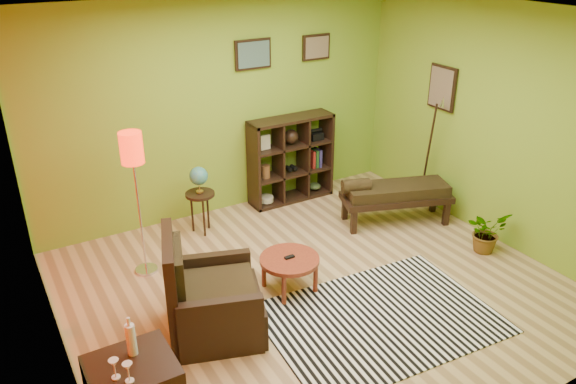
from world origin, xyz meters
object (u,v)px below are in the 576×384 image
cube_shelf (292,159)px  coffee_table (289,262)px  armchair (209,303)px  floor_lamp (133,161)px  potted_plant (486,236)px  bench (394,193)px  globe_table (199,184)px

cube_shelf → coffee_table: bearing=-121.4°
armchair → floor_lamp: size_ratio=0.65×
potted_plant → floor_lamp: bearing=156.0°
bench → coffee_table: bearing=-161.8°
coffee_table → globe_table: 1.70m
globe_table → potted_plant: (2.71, -2.13, -0.47)m
coffee_table → potted_plant: (2.40, -0.49, -0.13)m
floor_lamp → potted_plant: floor_lamp is taller
armchair → potted_plant: bearing=-4.7°
coffee_table → bench: size_ratio=0.42×
floor_lamp → cube_shelf: size_ratio=1.36×
coffee_table → floor_lamp: floor_lamp is taller
globe_table → bench: globe_table is taller
armchair → bench: armchair is taller
armchair → potted_plant: 3.41m
cube_shelf → potted_plant: 2.73m
cube_shelf → bench: bearing=-59.4°
coffee_table → bench: 2.03m
armchair → globe_table: bearing=69.7°
armchair → cube_shelf: cube_shelf is taller
coffee_table → cube_shelf: cube_shelf is taller
coffee_table → armchair: bearing=-168.3°
cube_shelf → floor_lamp: bearing=-161.5°
bench → globe_table: bearing=155.7°
coffee_table → floor_lamp: bearing=137.1°
coffee_table → potted_plant: coffee_table is taller
cube_shelf → potted_plant: bearing=-62.7°
cube_shelf → potted_plant: size_ratio=2.34×
floor_lamp → cube_shelf: bearing=18.5°
armchair → potted_plant: size_ratio=2.08×
armchair → floor_lamp: 1.68m
coffee_table → armchair: 1.02m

